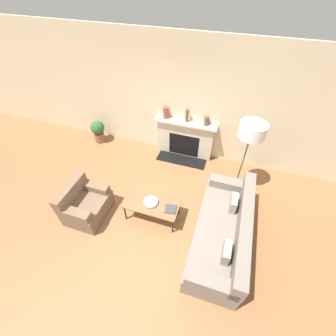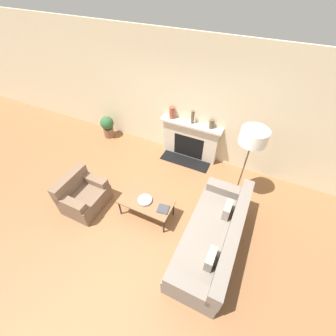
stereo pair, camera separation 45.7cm
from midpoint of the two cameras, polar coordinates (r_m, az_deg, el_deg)
name	(u,v)px [view 1 (the left image)]	position (r m, az deg, el deg)	size (l,w,h in m)	color
ground_plane	(148,229)	(4.65, -8.02, -15.26)	(18.00, 18.00, 0.00)	brown
wall_back	(185,101)	(5.39, 1.93, 16.47)	(18.00, 0.06, 2.90)	beige
fireplace	(185,139)	(5.78, 2.04, 7.27)	(1.53, 0.59, 1.01)	beige
couch	(224,232)	(4.29, 10.95, -15.77)	(0.88, 2.24, 0.85)	slate
armchair_near	(85,204)	(4.95, -22.88, -8.63)	(0.73, 0.86, 0.76)	brown
coffee_table	(152,204)	(4.47, -7.07, -9.31)	(1.07, 0.53, 0.43)	brown
bowl	(151,202)	(4.42, -7.38, -8.72)	(0.27, 0.27, 0.06)	silver
book	(171,209)	(4.32, -2.41, -10.53)	(0.24, 0.23, 0.02)	#38383D
floor_lamp	(251,134)	(4.45, 17.70, 8.13)	(0.51, 0.51, 1.72)	brown
mantel_vase_left	(166,113)	(5.55, -2.99, 13.79)	(0.13, 0.13, 0.29)	brown
mantel_vase_center_left	(187,116)	(5.40, 2.38, 13.06)	(0.07, 0.07, 0.32)	brown
mantel_vase_center_right	(206,121)	(5.35, 7.28, 11.68)	(0.12, 0.12, 0.22)	brown
potted_plant	(98,131)	(6.67, -19.24, 8.88)	(0.37, 0.37, 0.64)	brown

